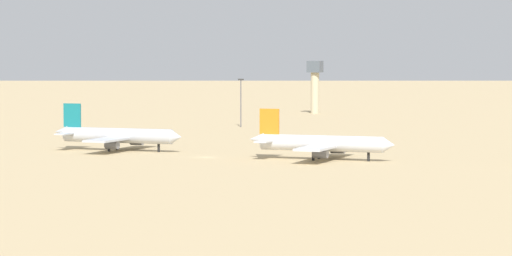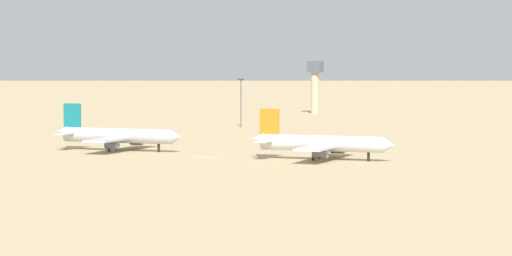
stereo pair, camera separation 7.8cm
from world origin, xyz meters
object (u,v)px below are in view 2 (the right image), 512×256
Objects in this scene: parked_jet_teal_3 at (117,136)px; light_pole_mid at (241,99)px; parked_jet_orange_4 at (320,143)px; control_tower at (315,82)px.

light_pole_mid reaches higher than parked_jet_teal_3.
control_tower reaches higher than parked_jet_orange_4.
parked_jet_orange_4 is 122.27m from light_pole_mid.
parked_jet_teal_3 is 190.83m from control_tower.
parked_jet_teal_3 is 2.24× the size of light_pole_mid.
light_pole_mid is at bearing 93.76° from parked_jet_teal_3.
parked_jet_teal_3 reaches higher than parked_jet_orange_4.
parked_jet_teal_3 is at bearing 172.16° from parked_jet_orange_4.
control_tower is (-8.52, 190.45, 8.43)m from parked_jet_teal_3.
parked_jet_orange_4 is 207.99m from control_tower.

